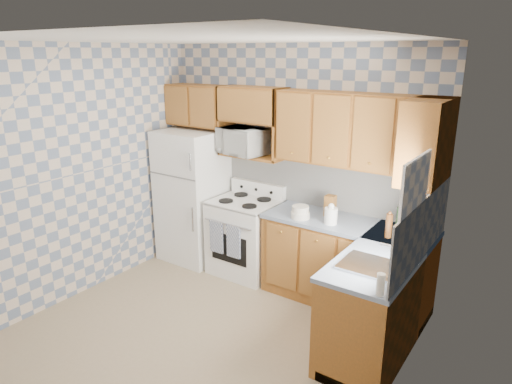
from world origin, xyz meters
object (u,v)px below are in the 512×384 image
refrigerator (193,196)px  microwave (242,141)px  stove_body (245,237)px  electric_kettle (331,216)px

refrigerator → microwave: microwave is taller
refrigerator → stove_body: 0.89m
refrigerator → stove_body: (0.80, 0.03, -0.39)m
refrigerator → electric_kettle: (1.97, -0.09, 0.16)m
stove_body → electric_kettle: 1.30m
refrigerator → stove_body: refrigerator is taller
stove_body → microwave: size_ratio=1.61×
stove_body → microwave: (-0.11, 0.10, 1.15)m
stove_body → microwave: microwave is taller
refrigerator → electric_kettle: size_ratio=9.94×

